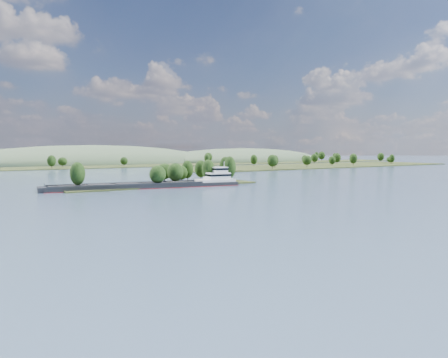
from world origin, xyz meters
TOP-DOWN VIEW (x-y plane):
  - ground at (0.00, 120.00)m, footprint 1800.00×1800.00m
  - tree_island at (7.21, 178.74)m, footprint 100.00×31.98m
  - right_bank at (230.93, 299.33)m, footprint 320.00×90.00m
  - back_shoreline at (7.88, 399.75)m, footprint 900.00×60.00m
  - hill_east at (260.00, 470.00)m, footprint 260.00×140.00m
  - hill_west at (60.00, 500.00)m, footprint 320.00×160.00m
  - cargo_barge at (-5.82, 169.19)m, footprint 94.84×24.52m

SIDE VIEW (x-z plane):
  - ground at x=0.00m, z-range 0.00..0.00m
  - hill_east at x=260.00m, z-range -18.00..18.00m
  - hill_west at x=60.00m, z-range -22.00..22.00m
  - back_shoreline at x=7.88m, z-range -6.47..7.76m
  - right_bank at x=230.93m, z-range -6.01..7.96m
  - cargo_barge at x=-5.82m, z-range -4.76..7.98m
  - tree_island at x=7.21m, z-range -3.31..11.87m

